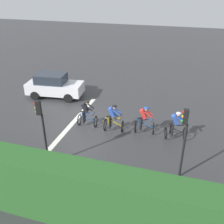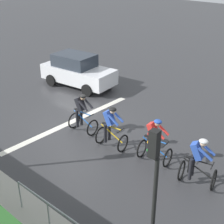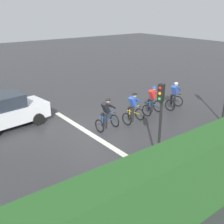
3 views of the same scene
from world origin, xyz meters
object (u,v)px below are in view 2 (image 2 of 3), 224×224
object	(u,v)px
cyclist_lead	(198,163)
traffic_light_far_junction	(154,176)
cyclist_second	(154,141)
cyclist_fourth	(82,114)
cyclist_mid	(111,128)
pedestrian_railing_kerbside	(64,221)
car_white	(77,71)

from	to	relation	value
cyclist_lead	traffic_light_far_junction	distance (m)	3.39
cyclist_second	cyclist_fourth	distance (m)	3.42
cyclist_mid	pedestrian_railing_kerbside	bearing A→B (deg)	28.63
cyclist_fourth	pedestrian_railing_kerbside	bearing A→B (deg)	42.59
cyclist_fourth	pedestrian_railing_kerbside	distance (m)	5.86
cyclist_fourth	cyclist_mid	bearing A→B (deg)	85.96
car_white	pedestrian_railing_kerbside	xyz separation A→B (m)	(7.70, 7.91, -0.08)
cyclist_mid	cyclist_fourth	xyz separation A→B (m)	(-0.12, -1.68, 0.00)
car_white	cyclist_mid	bearing A→B (deg)	58.05
cyclist_mid	cyclist_second	bearing A→B (deg)	99.61
traffic_light_far_junction	pedestrian_railing_kerbside	size ratio (longest dim) A/B	0.88
cyclist_fourth	traffic_light_far_junction	distance (m)	6.50
cyclist_lead	cyclist_fourth	distance (m)	5.16
cyclist_fourth	cyclist_lead	bearing A→B (deg)	90.31
cyclist_fourth	car_white	xyz separation A→B (m)	(-3.39, -3.94, 0.08)
cyclist_second	traffic_light_far_junction	xyz separation A→B (m)	(3.20, 2.16, 1.43)
cyclist_second	pedestrian_railing_kerbside	xyz separation A→B (m)	(4.49, 0.55, -0.00)
cyclist_mid	car_white	bearing A→B (deg)	-121.95
traffic_light_far_junction	cyclist_mid	bearing A→B (deg)	-126.64
car_white	pedestrian_railing_kerbside	distance (m)	11.04
cyclist_lead	cyclist_mid	distance (m)	3.48
car_white	pedestrian_railing_kerbside	size ratio (longest dim) A/B	1.13
pedestrian_railing_kerbside	traffic_light_far_junction	bearing A→B (deg)	128.80
cyclist_mid	traffic_light_far_junction	bearing A→B (deg)	53.36
car_white	traffic_light_far_junction	bearing A→B (deg)	56.06
pedestrian_railing_kerbside	cyclist_fourth	bearing A→B (deg)	-137.41
cyclist_fourth	traffic_light_far_junction	bearing A→B (deg)	61.56
car_white	cyclist_lead	bearing A→B (deg)	69.74
cyclist_mid	cyclist_lead	bearing A→B (deg)	92.41
cyclist_lead	cyclist_mid	bearing A→B (deg)	-87.59
cyclist_mid	pedestrian_railing_kerbside	world-z (taller)	cyclist_mid
cyclist_mid	cyclist_fourth	world-z (taller)	same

